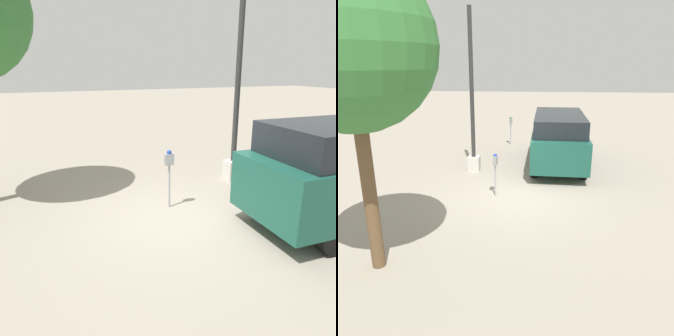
# 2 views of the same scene
# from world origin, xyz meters

# --- Properties ---
(ground_plane) EXTENTS (80.00, 80.00, 0.00)m
(ground_plane) POSITION_xyz_m (0.00, 0.00, 0.00)
(ground_plane) COLOR gray
(parking_meter_near) EXTENTS (0.21, 0.13, 1.35)m
(parking_meter_near) POSITION_xyz_m (0.03, 0.53, 1.00)
(parking_meter_near) COLOR #9E9EA3
(parking_meter_near) RESTS_ON ground
(parking_meter_far) EXTENTS (0.21, 0.13, 1.40)m
(parking_meter_far) POSITION_xyz_m (6.84, 0.60, 1.03)
(parking_meter_far) COLOR #9E9EA3
(parking_meter_far) RESTS_ON ground
(lamp_post) EXTENTS (0.44, 0.44, 5.76)m
(lamp_post) POSITION_xyz_m (2.47, 1.66, 1.77)
(lamp_post) COLOR beige
(lamp_post) RESTS_ON ground
(parked_van) EXTENTS (4.97, 2.11, 2.09)m
(parked_van) POSITION_xyz_m (3.39, -1.54, 1.14)
(parked_van) COLOR #195142
(parked_van) RESTS_ON ground
(street_tree) EXTENTS (2.92, 2.92, 5.65)m
(street_tree) POSITION_xyz_m (-3.86, 2.42, 4.17)
(street_tree) COLOR brown
(street_tree) RESTS_ON ground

